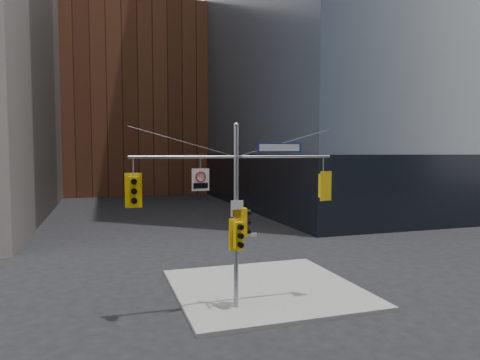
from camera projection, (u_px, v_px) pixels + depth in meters
ground at (253, 331)px, 14.78m from camera, size 160.00×160.00×0.00m
sidewalk_corner at (265, 288)px, 19.18m from camera, size 8.00×8.00×0.15m
podium_ne at (378, 178)px, 53.54m from camera, size 36.40×36.40×6.00m
brick_midrise at (133, 104)px, 68.98m from camera, size 26.00×20.00×28.00m
signal_assembly at (236, 198)px, 16.39m from camera, size 8.00×0.80×7.30m
traffic_light_west_arm at (134, 191)px, 15.21m from camera, size 0.60×0.47×1.26m
traffic_light_east_arm at (323, 186)px, 17.51m from camera, size 0.57×0.52×1.20m
traffic_light_pole_side at (244, 222)px, 16.55m from camera, size 0.43×0.37×1.09m
traffic_light_pole_front at (238, 235)px, 16.22m from camera, size 0.60×0.53×1.26m
street_sign_blade at (279, 148)px, 16.81m from camera, size 1.83×0.07×0.36m
regulatory_sign_arm at (201, 179)px, 15.89m from camera, size 0.67×0.11×0.84m
regulatory_sign_pole at (237, 209)px, 16.31m from camera, size 0.49×0.08×0.64m
street_blade_ew at (247, 235)px, 16.63m from camera, size 0.76×0.07×0.15m
street_blade_ns at (233, 234)px, 16.92m from camera, size 0.06×0.76×0.15m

